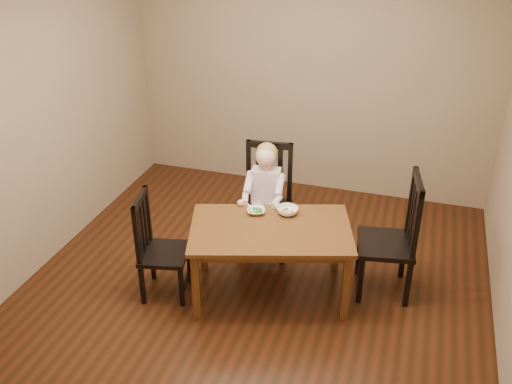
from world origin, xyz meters
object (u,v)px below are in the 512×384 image
(dining_table, at_px, (271,236))
(chair_right, at_px, (393,238))
(bowl_veg, at_px, (287,211))
(chair_child, at_px, (266,201))
(toddler, at_px, (266,189))
(chair_left, at_px, (159,248))
(bowl_peas, at_px, (256,211))

(dining_table, height_order, chair_right, chair_right)
(dining_table, distance_m, bowl_veg, 0.30)
(chair_child, xyz_separation_m, toddler, (0.01, -0.05, 0.16))
(dining_table, xyz_separation_m, toddler, (-0.23, 0.63, 0.08))
(dining_table, xyz_separation_m, chair_child, (-0.23, 0.68, -0.07))
(bowl_veg, bearing_deg, chair_right, 5.06)
(toddler, bearing_deg, chair_child, -90.00)
(chair_right, relative_size, bowl_veg, 5.96)
(dining_table, height_order, chair_left, chair_left)
(toddler, xyz_separation_m, bowl_peas, (0.04, -0.43, 0.01))
(chair_right, xyz_separation_m, bowl_veg, (-0.90, -0.08, 0.16))
(toddler, relative_size, bowl_veg, 3.24)
(bowl_peas, bearing_deg, dining_table, -46.57)
(dining_table, relative_size, chair_right, 1.35)
(chair_left, height_order, bowl_peas, chair_left)
(chair_right, distance_m, toddler, 1.24)
(chair_child, bearing_deg, bowl_peas, 89.50)
(bowl_peas, bearing_deg, bowl_veg, 14.89)
(dining_table, relative_size, chair_left, 1.58)
(chair_right, bearing_deg, bowl_peas, 87.64)
(dining_table, bearing_deg, toddler, 109.92)
(chair_child, relative_size, bowl_veg, 5.74)
(chair_child, relative_size, chair_right, 0.96)
(chair_child, height_order, chair_left, chair_child)
(dining_table, bearing_deg, chair_left, -163.81)
(chair_right, xyz_separation_m, bowl_peas, (-1.16, -0.15, 0.15))
(chair_left, distance_m, chair_right, 1.97)
(dining_table, height_order, bowl_peas, bowl_peas)
(chair_left, xyz_separation_m, bowl_veg, (0.98, 0.53, 0.24))
(chair_left, xyz_separation_m, chair_right, (1.88, 0.61, 0.08))
(bowl_veg, bearing_deg, dining_table, -105.37)
(toddler, distance_m, bowl_veg, 0.47)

